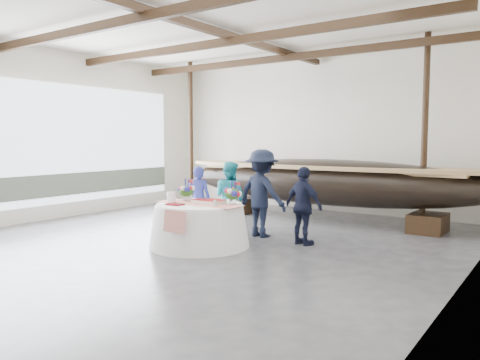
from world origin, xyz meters
The scene contains 14 objects.
floor centered at (0.00, 0.00, 0.00)m, with size 10.00×12.00×0.01m, color #3D3D42.
wall_back centered at (0.00, 6.00, 2.25)m, with size 10.00×0.02×4.50m, color silver.
wall_left centered at (-5.00, 0.00, 2.25)m, with size 0.02×12.00×4.50m, color silver.
wall_right centered at (5.00, 0.00, 2.25)m, with size 0.02×12.00×4.50m, color silver.
ceiling centered at (0.00, 0.00, 4.50)m, with size 10.00×12.00×0.01m, color white.
pavilion_structure centered at (0.00, 0.74, 4.00)m, with size 9.80×11.76×4.50m.
open_bay centered at (-4.95, 1.00, 1.83)m, with size 0.03×7.00×3.20m.
longboat_display centered at (1.05, 4.22, 1.03)m, with size 8.62×1.72×1.62m.
banquet_table centered at (0.26, 0.16, 0.43)m, with size 1.99×1.99×0.85m.
tabletop_items centered at (0.23, 0.35, 1.00)m, with size 1.84×1.03×0.40m.
guest_woman_blue centered at (-0.67, 1.23, 0.76)m, with size 0.55×0.36×1.52m, color navy.
guest_woman_teal centered at (-0.08, 1.64, 0.81)m, with size 0.79×0.62×1.63m, color #22A4B3.
guest_man_left centered at (0.77, 1.66, 0.95)m, with size 1.23×0.71×1.91m, color black.
guest_man_right centered at (1.90, 1.45, 0.79)m, with size 0.93×0.39×1.58m, color black.
Camera 1 is at (6.21, -6.87, 2.13)m, focal length 35.00 mm.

